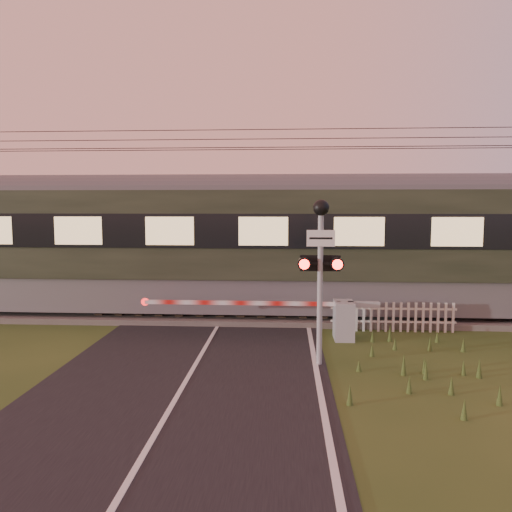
{
  "coord_description": "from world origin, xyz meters",
  "views": [
    {
      "loc": [
        2.07,
        -9.84,
        3.64
      ],
      "look_at": [
        1.27,
        3.2,
        2.33
      ],
      "focal_mm": 35.0,
      "sensor_mm": 36.0,
      "label": 1
    }
  ],
  "objects": [
    {
      "name": "picket_fence",
      "position": [
        5.19,
        4.6,
        0.44
      ],
      "size": [
        3.61,
        0.07,
        0.87
      ],
      "color": "silver",
      "rests_on": "ground"
    },
    {
      "name": "overhead_wires",
      "position": [
        0.0,
        6.5,
        5.72
      ],
      "size": [
        120.0,
        0.62,
        0.62
      ],
      "color": "black",
      "rests_on": "ground"
    },
    {
      "name": "crossing_signal",
      "position": [
        2.84,
        1.41,
        2.61
      ],
      "size": [
        0.96,
        0.37,
        3.79
      ],
      "color": "gray",
      "rests_on": "ground"
    },
    {
      "name": "boom_gate",
      "position": [
        3.34,
        3.7,
        0.59
      ],
      "size": [
        6.59,
        0.81,
        1.08
      ],
      "color": "gray",
      "rests_on": "ground"
    },
    {
      "name": "ground",
      "position": [
        0.0,
        0.0,
        0.0
      ],
      "size": [
        160.0,
        160.0,
        0.0
      ],
      "primitive_type": "plane",
      "color": "#294119",
      "rests_on": "ground"
    },
    {
      "name": "road",
      "position": [
        0.02,
        -0.23,
        0.01
      ],
      "size": [
        6.0,
        140.0,
        0.03
      ],
      "color": "black",
      "rests_on": "ground"
    },
    {
      "name": "track_bed",
      "position": [
        0.0,
        6.5,
        0.07
      ],
      "size": [
        140.0,
        3.4,
        0.39
      ],
      "color": "#47423D",
      "rests_on": "ground"
    }
  ]
}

